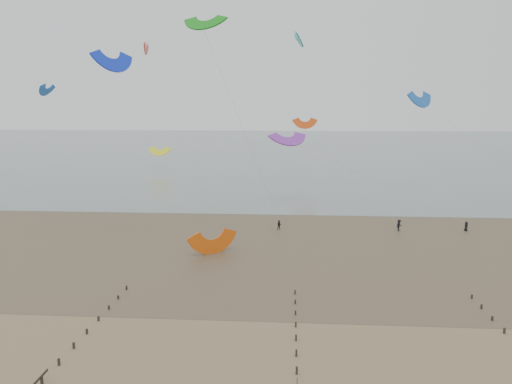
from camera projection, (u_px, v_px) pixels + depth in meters
ground at (247, 348)px, 40.60m from camera, size 500.00×500.00×0.00m
sea_and_shore at (240, 237)px, 74.68m from camera, size 500.00×665.00×0.03m
kitesurfers at (417, 216)px, 85.45m from camera, size 129.81×21.07×1.82m
grounded_kite at (213, 254)px, 66.32m from camera, size 7.75×7.51×3.36m
kites_airborne at (273, 94)px, 119.79m from camera, size 238.96×104.90×40.06m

